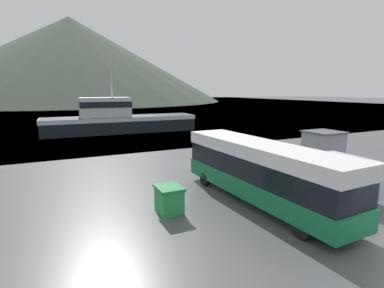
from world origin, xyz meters
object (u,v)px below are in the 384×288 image
(delivery_van, at_px, (337,175))
(storage_bin, at_px, (169,199))
(tour_bus, at_px, (260,170))
(dock_kiosk, at_px, (323,146))
(fishing_boat, at_px, (118,119))

(delivery_van, xyz_separation_m, storage_bin, (-9.72, 1.88, -0.55))
(delivery_van, bearing_deg, tour_bus, 171.97)
(delivery_van, distance_m, storage_bin, 9.92)
(dock_kiosk, bearing_deg, storage_bin, -164.62)
(fishing_boat, xyz_separation_m, storage_bin, (-3.76, -29.87, -1.16))
(fishing_boat, relative_size, storage_bin, 14.39)
(tour_bus, xyz_separation_m, fishing_boat, (-1.14, 30.77, -0.01))
(tour_bus, height_order, storage_bin, tour_bus)
(tour_bus, bearing_deg, fishing_boat, 90.13)
(storage_bin, bearing_deg, tour_bus, -10.34)
(tour_bus, height_order, fishing_boat, fishing_boat)
(tour_bus, relative_size, storage_bin, 7.70)
(storage_bin, bearing_deg, dock_kiosk, 15.38)
(fishing_boat, height_order, storage_bin, fishing_boat)
(tour_bus, relative_size, dock_kiosk, 4.05)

